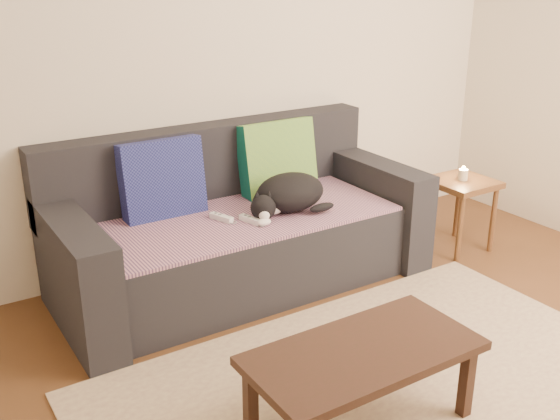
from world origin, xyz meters
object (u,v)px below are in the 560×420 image
(sofa, at_px, (238,231))
(wii_remote_a, at_px, (221,218))
(side_table, at_px, (461,192))
(wii_remote_b, at_px, (251,220))
(cat, at_px, (288,194))
(coffee_table, at_px, (363,359))

(sofa, height_order, wii_remote_a, sofa)
(side_table, bearing_deg, wii_remote_a, 170.28)
(sofa, xyz_separation_m, wii_remote_b, (-0.03, -0.20, 0.15))
(wii_remote_a, distance_m, side_table, 1.60)
(cat, bearing_deg, wii_remote_a, -170.91)
(sofa, height_order, cat, sofa)
(wii_remote_a, xyz_separation_m, side_table, (1.58, -0.27, -0.07))
(sofa, distance_m, wii_remote_a, 0.23)
(sofa, distance_m, cat, 0.37)
(wii_remote_a, bearing_deg, sofa, -79.00)
(wii_remote_b, height_order, coffee_table, wii_remote_b)
(wii_remote_a, relative_size, wii_remote_b, 1.00)
(cat, distance_m, wii_remote_a, 0.40)
(wii_remote_a, xyz_separation_m, coffee_table, (-0.08, -1.32, -0.13))
(wii_remote_a, relative_size, side_table, 0.32)
(sofa, bearing_deg, wii_remote_b, -98.60)
(sofa, distance_m, wii_remote_b, 0.25)
(side_table, bearing_deg, cat, 170.67)
(sofa, bearing_deg, side_table, -14.09)
(wii_remote_b, xyz_separation_m, side_table, (1.46, -0.16, -0.07))
(cat, xyz_separation_m, coffee_table, (-0.47, -1.25, -0.22))
(side_table, distance_m, coffee_table, 1.96)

